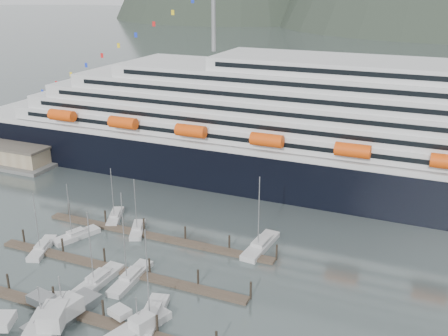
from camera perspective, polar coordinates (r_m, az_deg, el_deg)
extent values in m
plane|color=#4A5758|center=(87.90, -10.04, -12.49)|extent=(1600.00, 1600.00, 0.00)
cube|color=black|center=(124.98, 13.75, -0.64)|extent=(210.00, 28.00, 12.00)
cube|color=silver|center=(122.92, 13.99, 2.20)|extent=(205.80, 27.44, 1.50)
cube|color=silver|center=(121.56, 16.41, 3.06)|extent=(185.00, 26.00, 3.20)
cube|color=black|center=(109.11, 15.50, 1.34)|extent=(175.75, 0.20, 1.00)
cube|color=silver|center=(120.53, 17.50, 4.39)|extent=(180.00, 25.00, 3.20)
cube|color=black|center=(108.44, 16.73, 2.88)|extent=(171.00, 0.20, 1.00)
cube|color=silver|center=(119.60, 18.61, 5.74)|extent=(172.00, 24.00, 3.20)
cube|color=black|center=(107.90, 17.99, 4.44)|extent=(163.40, 0.20, 1.00)
cube|color=silver|center=(118.79, 19.74, 7.11)|extent=(160.00, 23.00, 3.20)
cube|color=black|center=(107.49, 19.26, 6.01)|extent=(152.00, 0.20, 1.00)
cube|color=silver|center=(118.11, 20.88, 8.45)|extent=(140.00, 22.00, 3.00)
cube|color=black|center=(107.23, 20.53, 7.52)|extent=(133.00, 0.20, 1.00)
cube|color=silver|center=(117.56, 22.04, 9.75)|extent=(95.00, 20.00, 3.00)
cube|color=black|center=(107.62, 21.83, 9.04)|extent=(90.25, 0.20, 1.00)
cylinder|color=gray|center=(127.78, -1.15, 16.15)|extent=(1.00, 1.00, 16.00)
cylinder|color=#F64D0C|center=(137.60, -17.22, 5.49)|extent=(7.00, 2.80, 2.80)
cylinder|color=#F64D0C|center=(126.91, -10.94, 4.86)|extent=(7.00, 2.80, 2.80)
cylinder|color=#F64D0C|center=(118.01, -3.63, 4.05)|extent=(7.00, 2.80, 2.80)
cylinder|color=#F64D0C|center=(111.33, 4.69, 3.05)|extent=(7.00, 2.80, 2.80)
cylinder|color=#F64D0C|center=(107.28, 13.83, 1.88)|extent=(7.00, 2.80, 2.80)
cube|color=#4A3C2F|center=(83.84, -16.85, -14.66)|extent=(48.00, 2.00, 0.50)
cylinder|color=black|center=(91.23, -22.42, -11.50)|extent=(0.36, 0.36, 3.20)
cylinder|color=black|center=(85.63, -18.04, -13.09)|extent=(0.36, 0.36, 3.20)
cylinder|color=black|center=(80.64, -13.01, -14.80)|extent=(0.36, 0.36, 3.20)
cylinder|color=black|center=(76.40, -7.29, -16.59)|extent=(0.36, 0.36, 3.20)
cube|color=#4A3C2F|center=(92.35, -11.68, -10.71)|extent=(48.00, 2.00, 0.50)
cylinder|color=black|center=(104.90, -20.96, -7.07)|extent=(0.36, 0.36, 3.20)
cylinder|color=black|center=(99.26, -17.15, -8.18)|extent=(0.36, 0.36, 3.20)
cylinder|color=black|center=(94.13, -12.88, -9.37)|extent=(0.36, 0.36, 3.20)
cylinder|color=black|center=(89.62, -8.11, -10.63)|extent=(0.36, 0.36, 3.20)
cylinder|color=black|center=(85.82, -2.84, -11.93)|extent=(0.36, 0.36, 3.20)
cylinder|color=black|center=(82.83, 2.92, -13.23)|extent=(0.36, 0.36, 3.20)
cube|color=#4A3C2F|center=(101.82, -7.54, -7.39)|extent=(48.00, 2.00, 0.50)
cylinder|color=black|center=(113.45, -16.49, -4.48)|extent=(0.36, 0.36, 3.20)
cylinder|color=black|center=(108.25, -12.78, -5.33)|extent=(0.36, 0.36, 3.20)
cylinder|color=black|center=(103.57, -8.70, -6.25)|extent=(0.36, 0.36, 3.20)
cylinder|color=black|center=(99.49, -4.24, -7.20)|extent=(0.36, 0.36, 3.20)
cylinder|color=black|center=(96.08, 0.58, -8.19)|extent=(0.36, 0.36, 3.20)
cylinder|color=black|center=(93.41, 5.75, -9.17)|extent=(0.36, 0.36, 3.20)
cube|color=silver|center=(104.71, -15.75, -7.21)|extent=(5.79, 9.37, 1.41)
cube|color=silver|center=(104.31, -15.79, -6.76)|extent=(3.04, 3.69, 0.80)
cylinder|color=gray|center=(101.87, -16.49, -4.41)|extent=(0.16, 0.16, 10.42)
cube|color=silver|center=(102.09, -19.16, -8.33)|extent=(5.31, 9.35, 1.27)
cube|color=silver|center=(101.74, -19.21, -7.93)|extent=(2.79, 3.61, 0.73)
cylinder|color=gray|center=(98.78, -19.74, -5.52)|extent=(0.15, 0.15, 10.77)
cube|color=silver|center=(89.43, -13.53, -11.96)|extent=(3.25, 10.72, 1.57)
cube|color=silver|center=(88.90, -13.58, -11.39)|extent=(2.36, 3.79, 0.90)
cylinder|color=gray|center=(85.39, -14.33, -8.40)|extent=(0.18, 0.18, 12.08)
cube|color=silver|center=(89.05, -10.13, -11.84)|extent=(3.12, 11.11, 1.40)
cube|color=silver|center=(88.59, -10.16, -11.34)|extent=(2.18, 3.94, 0.80)
cylinder|color=gray|center=(84.23, -10.84, -7.43)|extent=(0.16, 0.16, 15.14)
cube|color=silver|center=(110.70, -11.76, -5.32)|extent=(5.58, 8.85, 1.22)
cube|color=silver|center=(110.39, -11.79, -4.97)|extent=(2.82, 3.48, 0.69)
cylinder|color=gray|center=(107.60, -12.06, -2.70)|extent=(0.14, 0.14, 10.61)
cube|color=silver|center=(104.47, -9.37, -6.75)|extent=(5.41, 8.16, 1.23)
cube|color=silver|center=(104.13, -9.40, -6.37)|extent=(2.76, 3.26, 0.70)
cylinder|color=gray|center=(101.29, -9.61, -3.99)|extent=(0.14, 0.14, 10.60)
cube|color=silver|center=(97.46, 4.00, -8.57)|extent=(3.77, 11.94, 1.57)
cube|color=silver|center=(96.97, 4.01, -8.04)|extent=(2.54, 4.27, 0.90)
cylinder|color=gray|center=(93.14, 3.81, -4.83)|extent=(0.18, 0.18, 13.46)
cube|color=silver|center=(80.00, -7.84, -15.75)|extent=(5.17, 10.22, 1.53)
cube|color=silver|center=(79.42, -7.88, -15.16)|extent=(2.96, 3.87, 0.87)
cylinder|color=gray|center=(75.01, -8.34, -11.39)|extent=(0.17, 0.17, 13.90)
cube|color=gray|center=(82.58, -17.08, -15.19)|extent=(5.73, 12.46, 2.18)
cube|color=gray|center=(84.89, -19.27, -13.28)|extent=(4.07, 3.18, 1.31)
cube|color=silver|center=(80.60, -16.65, -14.24)|extent=(3.57, 4.03, 2.40)
cube|color=black|center=(80.13, -16.71, -13.72)|extent=(3.32, 3.76, 0.55)
cylinder|color=gray|center=(80.40, -17.37, -12.84)|extent=(0.17, 0.17, 5.46)
cube|color=silver|center=(80.69, -19.04, -16.36)|extent=(10.05, 16.43, 2.30)
cube|color=silver|center=(78.89, -18.09, -15.12)|extent=(4.84, 5.69, 2.53)
cube|color=black|center=(78.38, -18.16, -14.56)|extent=(4.50, 5.31, 0.57)
cylinder|color=gray|center=(78.33, -19.39, -13.83)|extent=(0.18, 0.18, 5.74)
cube|color=silver|center=(77.80, -9.35, -16.91)|extent=(6.04, 10.75, 1.72)
cube|color=silver|center=(79.74, -11.27, -15.12)|extent=(3.46, 3.04, 1.03)
cube|color=silver|center=(76.19, -8.89, -16.26)|extent=(3.22, 3.67, 1.89)
cube|color=black|center=(75.79, -8.92, -15.84)|extent=(2.99, 3.42, 0.43)
cylinder|color=gray|center=(76.01, -9.48, -15.05)|extent=(0.14, 0.14, 4.29)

